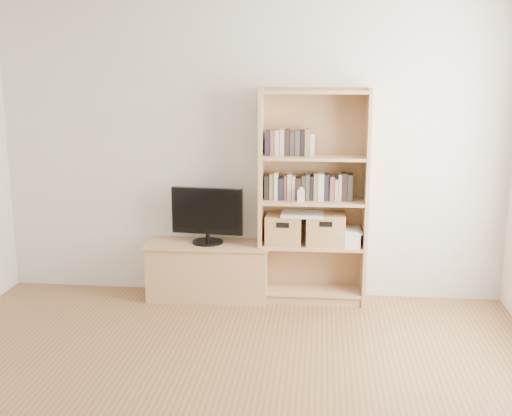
# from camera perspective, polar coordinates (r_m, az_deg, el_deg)

# --- Properties ---
(back_wall) EXTENTS (4.50, 0.02, 2.60)m
(back_wall) POSITION_cam_1_polar(r_m,az_deg,el_deg) (5.70, -0.56, 5.00)
(back_wall) COLOR silver
(back_wall) RESTS_ON floor
(tv_stand) EXTENTS (1.07, 0.43, 0.49)m
(tv_stand) POSITION_cam_1_polar(r_m,az_deg,el_deg) (5.79, -4.27, -5.65)
(tv_stand) COLOR tan
(tv_stand) RESTS_ON floor
(bookshelf) EXTENTS (0.94, 0.34, 1.87)m
(bookshelf) POSITION_cam_1_polar(r_m,az_deg,el_deg) (5.56, 5.10, 0.93)
(bookshelf) COLOR tan
(bookshelf) RESTS_ON floor
(television) EXTENTS (0.64, 0.11, 0.50)m
(television) POSITION_cam_1_polar(r_m,az_deg,el_deg) (5.65, -4.35, -0.69)
(television) COLOR black
(television) RESTS_ON tv_stand
(books_row_mid) EXTENTS (0.78, 0.15, 0.21)m
(books_row_mid) POSITION_cam_1_polar(r_m,az_deg,el_deg) (5.56, 5.12, 1.82)
(books_row_mid) COLOR black
(books_row_mid) RESTS_ON bookshelf
(books_row_upper) EXTENTS (0.42, 0.17, 0.22)m
(books_row_upper) POSITION_cam_1_polar(r_m,az_deg,el_deg) (5.51, 3.03, 5.83)
(books_row_upper) COLOR black
(books_row_upper) RESTS_ON bookshelf
(baby_monitor) EXTENTS (0.06, 0.04, 0.11)m
(baby_monitor) POSITION_cam_1_polar(r_m,az_deg,el_deg) (5.45, 4.01, 1.08)
(baby_monitor) COLOR white
(baby_monitor) RESTS_ON bookshelf
(basket_left) EXTENTS (0.32, 0.26, 0.26)m
(basket_left) POSITION_cam_1_polar(r_m,az_deg,el_deg) (5.62, 2.50, -1.90)
(basket_left) COLOR #A46D4A
(basket_left) RESTS_ON bookshelf
(basket_right) EXTENTS (0.33, 0.28, 0.27)m
(basket_right) POSITION_cam_1_polar(r_m,az_deg,el_deg) (5.62, 6.21, -1.88)
(basket_right) COLOR #A46D4A
(basket_right) RESTS_ON bookshelf
(laptop) EXTENTS (0.37, 0.26, 0.03)m
(laptop) POSITION_cam_1_polar(r_m,az_deg,el_deg) (5.57, 4.15, -0.55)
(laptop) COLOR white
(laptop) RESTS_ON basket_left
(magazine_stack) EXTENTS (0.20, 0.28, 0.12)m
(magazine_stack) POSITION_cam_1_polar(r_m,az_deg,el_deg) (5.64, 8.30, -2.65)
(magazine_stack) COLOR silver
(magazine_stack) RESTS_ON bookshelf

